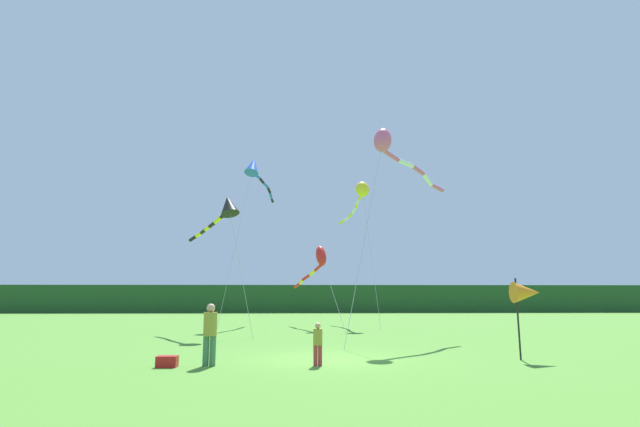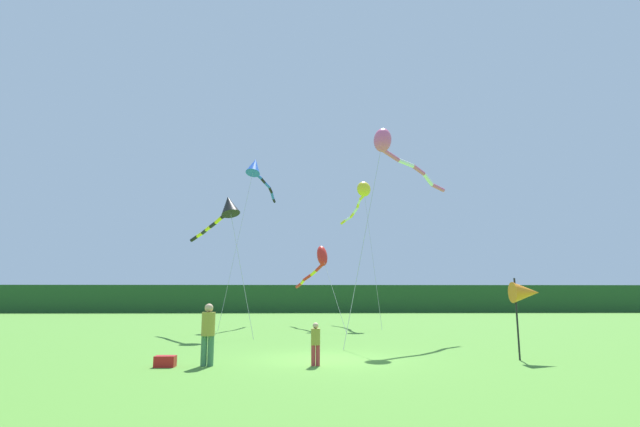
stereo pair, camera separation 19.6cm
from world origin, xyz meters
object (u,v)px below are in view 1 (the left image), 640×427
at_px(person_child, 318,342).
at_px(banner_flag_pole, 526,293).
at_px(person_adult, 210,331).
at_px(kite_yellow, 360,194).
at_px(kite_rainbow, 390,147).
at_px(kite_blue, 255,169).
at_px(kite_red, 318,261).
at_px(kite_black, 226,208).
at_px(cooler_box, 167,362).

xyz_separation_m(person_child, banner_flag_pole, (7.04, 1.09, 1.46)).
height_order(person_adult, kite_yellow, kite_yellow).
bearing_deg(kite_rainbow, banner_flag_pole, -60.98).
xyz_separation_m(person_child, kite_yellow, (3.70, 19.18, 8.70)).
relative_size(banner_flag_pole, kite_blue, 0.22).
xyz_separation_m(person_adult, kite_red, (3.75, 16.22, 3.28)).
bearing_deg(kite_blue, kite_red, -33.72).
bearing_deg(kite_black, person_child, -66.64).
bearing_deg(banner_flag_pole, kite_yellow, 100.46).
bearing_deg(person_adult, kite_blue, 92.42).
height_order(kite_black, kite_yellow, kite_yellow).
bearing_deg(kite_red, person_adult, -103.01).
distance_m(cooler_box, kite_yellow, 22.88).
distance_m(person_child, kite_yellow, 21.39).
relative_size(kite_yellow, kite_rainbow, 1.02).
relative_size(person_adult, cooler_box, 3.09).
relative_size(person_child, kite_black, 0.17).
relative_size(kite_yellow, kite_blue, 0.84).
distance_m(kite_rainbow, kite_red, 10.85).
distance_m(person_child, kite_blue, 22.40).
relative_size(person_adult, person_child, 1.45).
height_order(cooler_box, banner_flag_pole, banner_flag_pole).
xyz_separation_m(person_adult, cooler_box, (-1.20, -0.14, -0.87)).
bearing_deg(kite_red, kite_rainbow, -70.72).
xyz_separation_m(banner_flag_pole, kite_rainbow, (-3.34, 6.02, 6.98)).
bearing_deg(kite_rainbow, cooler_box, -138.55).
relative_size(kite_black, kite_yellow, 0.74).
distance_m(person_child, kite_black, 13.37).
xyz_separation_m(kite_black, kite_rainbow, (8.42, -3.82, 2.36)).
relative_size(kite_black, kite_red, 0.93).
bearing_deg(kite_black, banner_flag_pole, -39.92).
bearing_deg(kite_red, person_child, -91.73).
bearing_deg(kite_black, kite_blue, 85.60).
bearing_deg(banner_flag_pole, kite_red, 113.32).
distance_m(banner_flag_pole, kite_black, 16.01).
xyz_separation_m(kite_yellow, kite_rainbow, (-0.00, -12.07, -0.27)).
height_order(person_adult, person_child, person_adult).
xyz_separation_m(person_child, kite_red, (0.49, 16.28, 3.59)).
distance_m(banner_flag_pole, kite_blue, 23.22).
height_order(cooler_box, kite_red, kite_red).
distance_m(person_adult, kite_red, 16.97).
xyz_separation_m(person_adult, person_child, (3.26, -0.05, -0.32)).
height_order(cooler_box, kite_rainbow, kite_rainbow).
relative_size(banner_flag_pole, kite_yellow, 0.26).
height_order(banner_flag_pole, kite_red, kite_red).
bearing_deg(person_child, kite_yellow, 79.09).
distance_m(person_child, cooler_box, 4.49).
relative_size(kite_rainbow, kite_blue, 0.82).
bearing_deg(cooler_box, kite_yellow, 67.07).
xyz_separation_m(kite_rainbow, kite_blue, (-7.77, 12.21, 2.13)).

